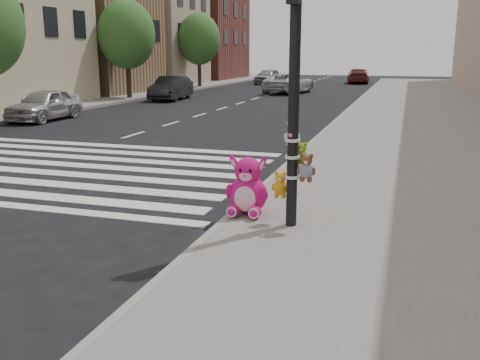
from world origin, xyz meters
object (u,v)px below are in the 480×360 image
at_px(car_white_near, 289,83).
at_px(red_teddy, 250,206).
at_px(pink_bunny, 247,190).
at_px(car_dark_far, 171,88).
at_px(signal_pole, 294,118).
at_px(car_silver_far, 44,105).

bearing_deg(car_white_near, red_teddy, 109.64).
xyz_separation_m(pink_bunny, car_dark_far, (-10.70, 20.55, 0.14)).
bearing_deg(red_teddy, signal_pole, -53.67).
relative_size(signal_pole, red_teddy, 20.94).
relative_size(red_teddy, car_white_near, 0.04).
xyz_separation_m(car_dark_far, car_white_near, (5.39, 7.09, -0.01)).
distance_m(red_teddy, car_silver_far, 15.45).
distance_m(pink_bunny, car_silver_far, 15.53).
distance_m(signal_pole, car_white_near, 28.68).
xyz_separation_m(pink_bunny, car_white_near, (-5.30, 27.65, 0.13)).
distance_m(car_silver_far, car_dark_far, 10.27).
bearing_deg(car_silver_far, car_dark_far, 82.36).
height_order(car_dark_far, car_white_near, car_dark_far).
relative_size(pink_bunny, car_white_near, 0.20).
height_order(signal_pole, red_teddy, signal_pole).
distance_m(signal_pole, red_teddy, 1.78).
height_order(red_teddy, car_dark_far, car_dark_far).
height_order(car_silver_far, car_white_near, car_white_near).
bearing_deg(red_teddy, car_dark_far, 95.41).
relative_size(car_silver_far, car_dark_far, 0.91).
relative_size(signal_pole, car_silver_far, 1.07).
distance_m(red_teddy, car_white_near, 28.03).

